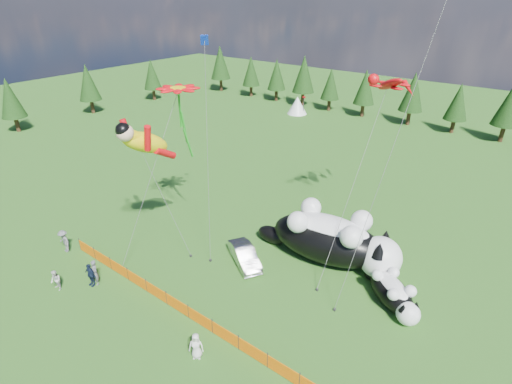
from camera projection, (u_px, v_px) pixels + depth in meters
ground at (210, 286)px, 27.44m from camera, size 160.00×160.00×0.00m
safety_fence at (177, 305)px, 25.09m from camera, size 22.06×0.06×1.10m
tree_line at (423, 100)px, 57.57m from camera, size 90.00×4.00×8.00m
festival_tents at (497, 142)px, 49.27m from camera, size 50.00×3.20×2.80m
cat_large at (333, 239)px, 29.19m from camera, size 11.28×5.03×4.08m
cat_small at (394, 293)px, 25.45m from camera, size 4.63×4.03×1.97m
car at (245, 255)px, 29.48m from camera, size 4.18×3.34×1.33m
spectator_a at (95, 273)px, 27.27m from camera, size 0.74×0.54×1.88m
spectator_b at (56, 280)px, 26.79m from camera, size 0.76×0.47×1.53m
spectator_c at (90, 275)px, 27.16m from camera, size 1.06×0.60×1.76m
spectator_d at (64, 241)px, 30.68m from camera, size 1.24×0.69×1.87m
spectator_e at (196, 346)px, 21.79m from camera, size 0.97×0.90×1.67m
superhero_kite at (145, 142)px, 27.20m from camera, size 4.78×4.65×11.13m
gecko_kite at (390, 84)px, 28.79m from camera, size 5.49×12.70×15.48m
flower_kite at (178, 91)px, 27.67m from camera, size 3.13×8.12×13.60m
diamond_kite_a at (205, 56)px, 25.70m from camera, size 2.02×2.68×16.03m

